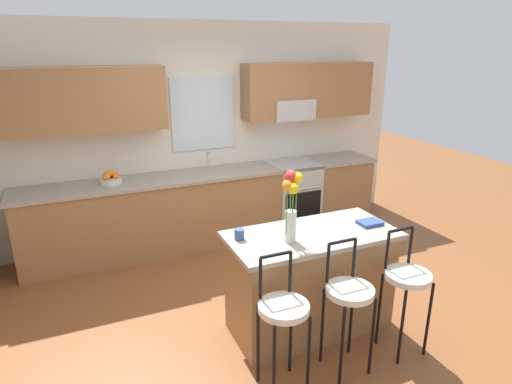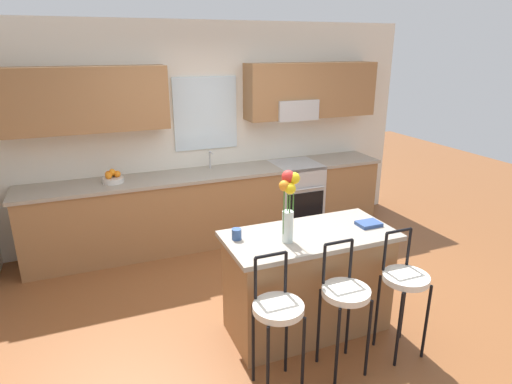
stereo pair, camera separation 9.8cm
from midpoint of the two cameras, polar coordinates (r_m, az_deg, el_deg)
The scene contains 13 objects.
ground_plane at distance 4.36m, azimuth 2.22°, elevation -14.92°, with size 14.00×14.00×0.00m, color brown.
back_wall_assembly at distance 5.58m, azimuth -5.86°, elevation 9.31°, with size 5.60×0.50×2.70m.
counter_run at distance 5.58m, azimuth -4.89°, elevation -1.82°, with size 4.56×0.64×0.92m.
sink_faucet at distance 5.53m, azimuth -5.50°, elevation 4.45°, with size 0.02×0.13×0.23m.
oven_range at distance 5.97m, azimuth 5.63°, elevation -0.52°, with size 0.60×0.64×0.92m.
kitchen_island at distance 3.89m, azimuth 7.54°, elevation -11.56°, with size 1.44×0.70×0.92m.
bar_stool_near at distance 3.16m, azimuth 3.79°, elevation -15.62°, with size 0.36×0.36×1.04m.
bar_stool_middle at distance 3.40m, azimuth 12.41°, elevation -13.33°, with size 0.36×0.36×1.04m.
bar_stool_far at distance 3.71m, azimuth 19.61°, elevation -11.16°, with size 0.36×0.36×1.04m.
flower_vase at distance 3.38m, azimuth 5.13°, elevation -1.03°, with size 0.18×0.15×0.59m.
mug_ceramic at distance 3.53m, azimuth -1.76°, elevation -5.54°, with size 0.08×0.08×0.09m, color #33518C.
cookbook at distance 3.94m, azimuth 15.24°, elevation -4.04°, with size 0.20×0.15×0.03m, color navy.
fruit_bowl_oranges at distance 5.22m, azimuth -17.75°, elevation 1.79°, with size 0.24×0.24×0.16m.
Camera 2 is at (-1.47, -3.32, 2.41)m, focal length 30.54 mm.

